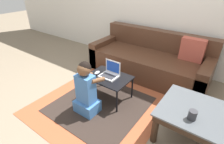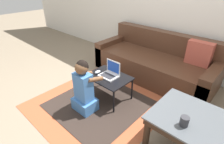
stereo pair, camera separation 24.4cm
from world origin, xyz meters
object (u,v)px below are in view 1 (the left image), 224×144
coffee_table (214,122)px  cup_on_table (192,115)px  couch (150,60)px  laptop_desk (109,79)px  person_seated (86,90)px  laptop (110,74)px  computer_mouse (97,73)px

coffee_table → cup_on_table: cup_on_table is taller
couch → coffee_table: 1.63m
laptop_desk → person_seated: person_seated is taller
laptop → couch: bearing=81.8°
couch → computer_mouse: couch is taller
person_seated → computer_mouse: bearing=109.1°
laptop_desk → laptop: bearing=83.8°
coffee_table → laptop_desk: (-1.35, 0.05, -0.01)m
couch → cup_on_table: bearing=-51.2°
couch → laptop: (-0.15, -1.02, 0.14)m
laptop → cup_on_table: laptop is taller
couch → laptop: couch is taller
person_seated → couch: bearing=82.0°
couch → computer_mouse: (-0.33, -1.08, 0.12)m
computer_mouse → laptop_desk: bearing=12.0°
cup_on_table → couch: bearing=128.8°
computer_mouse → person_seated: (0.13, -0.36, -0.04)m
couch → laptop: bearing=-98.2°
laptop → computer_mouse: (-0.18, -0.06, -0.02)m
couch → person_seated: couch is taller
laptop_desk → laptop: 0.08m
laptop_desk → person_seated: size_ratio=0.82×
laptop_desk → computer_mouse: computer_mouse is taller
laptop → coffee_table: bearing=-3.2°
laptop_desk → cup_on_table: bearing=-10.5°
laptop → cup_on_table: size_ratio=2.53×
couch → laptop_desk: size_ratio=3.42×
couch → coffee_table: (1.20, -1.09, 0.07)m
coffee_table → laptop_desk: 1.35m
laptop_desk → laptop: laptop is taller
laptop → person_seated: size_ratio=0.34×
coffee_table → laptop_desk: coffee_table is taller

